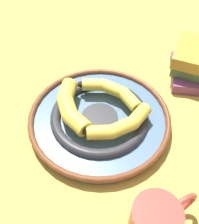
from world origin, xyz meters
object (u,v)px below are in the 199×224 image
object	(u,v)px
banana_c	(120,126)
coffee_mug	(155,222)
banana_a	(113,91)
decorative_bowl	(100,118)
banana_b	(70,105)

from	to	relation	value
banana_c	coffee_mug	distance (m)	0.21
banana_a	banana_c	distance (m)	0.11
banana_a	coffee_mug	bearing A→B (deg)	131.47
decorative_bowl	banana_b	world-z (taller)	banana_b
banana_b	decorative_bowl	bearing A→B (deg)	67.26
decorative_bowl	banana_c	bearing A→B (deg)	53.71
banana_b	banana_c	size ratio (longest dim) A/B	1.12
banana_a	banana_b	xyz separation A→B (m)	(0.07, -0.09, 0.00)
coffee_mug	banana_a	bearing A→B (deg)	72.25
banana_b	banana_a	bearing A→B (deg)	99.43
decorative_bowl	coffee_mug	xyz separation A→B (m)	(0.23, 0.15, 0.03)
coffee_mug	banana_b	bearing A→B (deg)	93.02
coffee_mug	banana_c	bearing A→B (deg)	74.81
banana_c	coffee_mug	bearing A→B (deg)	-103.69
decorative_bowl	coffee_mug	size ratio (longest dim) A/B	2.95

